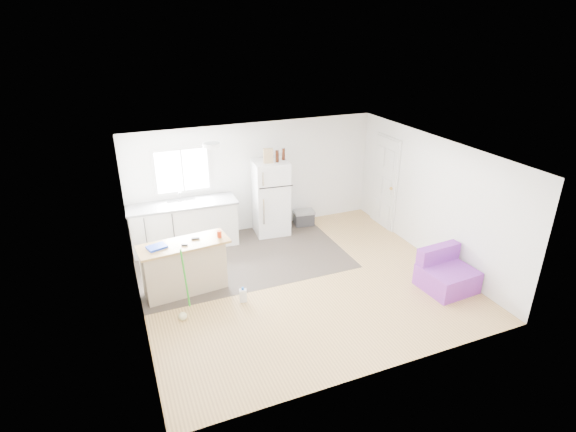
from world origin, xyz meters
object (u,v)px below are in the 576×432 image
object	(u,v)px
cooler	(304,218)
cleaner_jug	(243,295)
mop	(183,306)
blue_tray	(157,247)
bottle_right	(283,154)
refrigerator	(271,198)
bottle_left	(277,156)
purple_seat	(446,274)
cardboard_box	(268,156)
kitchen_cabinets	(184,225)
red_cup	(219,234)
peninsula	(184,267)

from	to	relation	value
cooler	cleaner_jug	bearing A→B (deg)	-124.48
mop	blue_tray	size ratio (longest dim) A/B	4.21
cooler	mop	size ratio (longest dim) A/B	0.39
cleaner_jug	bottle_right	bearing A→B (deg)	69.52
cleaner_jug	bottle_right	distance (m)	3.33
refrigerator	bottle_left	xyz separation A→B (m)	(0.12, -0.10, 0.94)
purple_seat	cleaner_jug	distance (m)	3.56
purple_seat	bottle_left	xyz separation A→B (m)	(-1.93, 3.19, 1.51)
bottle_left	bottle_right	distance (m)	0.20
cardboard_box	kitchen_cabinets	bearing A→B (deg)	176.80
bottle_left	purple_seat	bearing A→B (deg)	-58.81
cooler	red_cup	world-z (taller)	red_cup
cleaner_jug	cardboard_box	bearing A→B (deg)	75.08
cleaner_jug	refrigerator	bearing A→B (deg)	74.64
cleaner_jug	cooler	bearing A→B (deg)	62.66
mop	cardboard_box	world-z (taller)	cardboard_box
mop	red_cup	size ratio (longest dim) A/B	10.53
cleaner_jug	bottle_left	world-z (taller)	bottle_left
refrigerator	cardboard_box	bearing A→B (deg)	-125.87
cooler	cardboard_box	world-z (taller)	cardboard_box
cleaner_jug	purple_seat	bearing A→B (deg)	-0.12
cardboard_box	bottle_left	distance (m)	0.19
peninsula	blue_tray	size ratio (longest dim) A/B	5.17
bottle_right	kitchen_cabinets	bearing A→B (deg)	179.34
red_cup	bottle_left	world-z (taller)	bottle_left
cleaner_jug	bottle_right	size ratio (longest dim) A/B	1.09
red_cup	cardboard_box	bearing A→B (deg)	46.89
purple_seat	bottle_left	size ratio (longest dim) A/B	3.59
cardboard_box	bottle_right	xyz separation A→B (m)	(0.37, 0.08, -0.02)
red_cup	cooler	bearing A→B (deg)	36.03
red_cup	bottle_left	bearing A→B (deg)	43.08
blue_tray	red_cup	bearing A→B (deg)	0.01
bottle_left	cleaner_jug	bearing A→B (deg)	-123.62
refrigerator	mop	bearing A→B (deg)	-128.90
mop	blue_tray	bearing A→B (deg)	123.44
mop	peninsula	bearing A→B (deg)	94.06
bottle_left	mop	bearing A→B (deg)	-136.86
purple_seat	mop	world-z (taller)	mop
peninsula	bottle_left	bearing A→B (deg)	28.56
kitchen_cabinets	cleaner_jug	distance (m)	2.46
mop	bottle_left	distance (m)	3.75
kitchen_cabinets	refrigerator	xyz separation A→B (m)	(1.89, -0.02, 0.32)
kitchen_cabinets	peninsula	bearing A→B (deg)	-97.67
peninsula	bottle_right	world-z (taller)	bottle_right
bottle_right	bottle_left	bearing A→B (deg)	-151.31
refrigerator	red_cup	xyz separation A→B (m)	(-1.56, -1.67, 0.17)
kitchen_cabinets	peninsula	distance (m)	1.71
refrigerator	cardboard_box	size ratio (longest dim) A/B	5.45
kitchen_cabinets	bottle_left	size ratio (longest dim) A/B	8.83
cooler	cleaner_jug	size ratio (longest dim) A/B	1.80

